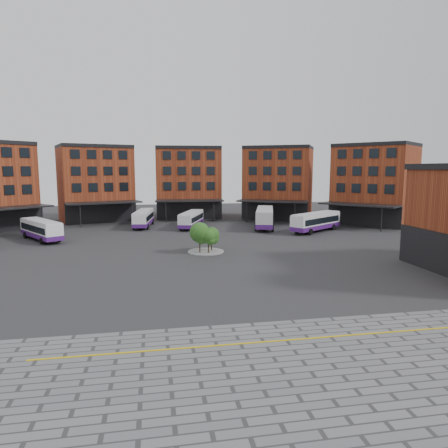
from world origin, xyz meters
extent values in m
plane|color=#28282B|center=(0.00, 0.00, 0.00)|extent=(160.00, 160.00, 0.00)
cube|color=slate|center=(2.00, -22.00, 0.01)|extent=(50.00, 22.00, 0.02)
cube|color=gold|center=(2.00, -14.00, 0.03)|extent=(26.00, 0.15, 0.02)
cube|color=black|center=(-28.20, 33.32, 2.00)|extent=(10.00, 9.07, 4.00)
cube|color=black|center=(-26.63, 31.58, 4.00)|extent=(12.61, 11.97, 0.25)
cylinder|color=black|center=(-22.05, 33.28, 2.00)|extent=(0.20, 0.20, 4.00)
cube|color=brown|center=(-15.30, 46.44, 7.00)|extent=(15.55, 13.69, 14.00)
cube|color=black|center=(-13.72, 41.85, 2.00)|extent=(12.45, 4.71, 4.00)
cube|color=black|center=(-15.30, 46.44, 14.30)|extent=(15.65, 13.97, 0.60)
cube|color=black|center=(-13.66, 41.66, 9.20)|extent=(10.87, 3.87, 8.00)
cube|color=black|center=(-12.96, 39.63, 4.00)|extent=(13.72, 8.39, 0.25)
cylinder|color=black|center=(-16.67, 36.45, 2.00)|extent=(0.20, 0.20, 4.00)
cylinder|color=black|center=(-8.07, 39.41, 2.00)|extent=(0.20, 0.20, 4.00)
cube|color=brown|center=(3.28, 48.89, 7.00)|extent=(13.67, 10.88, 14.00)
cube|color=black|center=(2.94, 44.05, 2.00)|extent=(13.00, 1.41, 4.00)
cube|color=black|center=(3.28, 48.89, 14.30)|extent=(13.69, 11.18, 0.60)
cube|color=black|center=(2.93, 43.85, 9.20)|extent=(11.42, 0.95, 8.00)
cube|color=black|center=(2.78, 41.70, 4.00)|extent=(13.28, 5.30, 0.25)
cylinder|color=black|center=(-1.89, 40.22, 2.00)|extent=(0.20, 0.20, 4.00)
cylinder|color=black|center=(7.19, 39.59, 2.00)|extent=(0.20, 0.20, 4.00)
cube|color=brown|center=(21.34, 43.88, 7.00)|extent=(16.12, 14.81, 14.00)
cube|color=black|center=(19.14, 39.56, 2.00)|extent=(11.81, 6.35, 4.00)
cube|color=black|center=(21.34, 43.88, 14.30)|extent=(16.26, 15.08, 0.60)
cube|color=black|center=(19.04, 39.38, 9.20)|extent=(10.26, 5.33, 8.00)
cube|color=black|center=(18.07, 37.46, 4.00)|extent=(13.58, 9.82, 0.25)
cylinder|color=black|center=(13.20, 37.92, 2.00)|extent=(0.20, 0.20, 4.00)
cylinder|color=black|center=(21.31, 33.79, 2.00)|extent=(0.20, 0.20, 4.00)
cube|color=brown|center=(36.00, 32.21, 7.00)|extent=(16.02, 16.39, 14.00)
cube|color=black|center=(32.29, 29.09, 2.00)|extent=(8.74, 10.28, 4.00)
cube|color=black|center=(36.00, 32.21, 14.30)|extent=(16.25, 16.58, 0.60)
cube|color=black|center=(32.14, 28.96, 9.20)|extent=(7.47, 8.86, 8.00)
cube|color=black|center=(30.49, 27.58, 4.00)|extent=(11.73, 12.79, 0.25)
cylinder|color=black|center=(26.19, 29.91, 2.00)|extent=(0.20, 0.20, 4.00)
cylinder|color=black|center=(32.03, 22.94, 2.00)|extent=(0.20, 0.20, 4.00)
cube|color=black|center=(22.90, -2.00, 2.00)|extent=(0.40, 12.00, 4.00)
cylinder|color=gray|center=(2.00, 12.00, 0.06)|extent=(4.40, 4.40, 0.12)
cylinder|color=#332114|center=(1.20, 11.40, 0.91)|extent=(0.14, 0.14, 1.82)
sphere|color=#1D4818|center=(1.20, 11.40, 2.55)|extent=(2.43, 2.43, 2.43)
sphere|color=#1D4818|center=(1.40, 11.25, 2.00)|extent=(1.70, 1.70, 1.70)
cylinder|color=#332114|center=(2.80, 12.60, 0.71)|extent=(0.14, 0.14, 1.42)
sphere|color=#1D4818|center=(2.80, 12.60, 1.98)|extent=(1.95, 1.95, 1.95)
sphere|color=#1D4818|center=(3.00, 12.45, 1.56)|extent=(1.37, 1.37, 1.37)
cylinder|color=#332114|center=(2.20, 11.00, 0.76)|extent=(0.14, 0.14, 1.52)
sphere|color=#1D4818|center=(2.20, 11.00, 2.13)|extent=(1.72, 1.72, 1.72)
sphere|color=#1D4818|center=(2.40, 10.85, 1.68)|extent=(1.21, 1.21, 1.21)
cube|color=white|center=(-19.94, 24.15, 1.65)|extent=(7.62, 9.77, 2.27)
cube|color=black|center=(-19.94, 24.15, 1.81)|extent=(7.21, 9.13, 0.88)
cube|color=silver|center=(-19.94, 24.15, 2.83)|extent=(7.31, 9.38, 0.11)
cube|color=black|center=(-22.73, 28.31, 1.86)|extent=(1.71, 1.20, 1.02)
cube|color=#4D1A77|center=(-19.94, 24.15, 0.84)|extent=(7.67, 9.83, 0.65)
cylinder|color=black|center=(-22.73, 26.22, 0.46)|extent=(0.75, 0.93, 0.93)
cylinder|color=black|center=(-20.80, 27.51, 0.46)|extent=(0.75, 0.93, 0.93)
cylinder|color=black|center=(-19.09, 20.79, 0.46)|extent=(0.75, 0.93, 0.93)
cylinder|color=black|center=(-17.16, 22.09, 0.46)|extent=(0.75, 0.93, 0.93)
cube|color=white|center=(-5.92, 35.06, 1.65)|extent=(3.58, 10.41, 2.27)
cube|color=black|center=(-5.92, 35.06, 1.81)|extent=(3.54, 9.61, 0.88)
cube|color=silver|center=(-5.92, 35.06, 2.83)|extent=(3.44, 9.99, 0.11)
cube|color=black|center=(-5.29, 40.02, 1.85)|extent=(1.97, 0.37, 1.02)
cube|color=#4D1A77|center=(-5.92, 35.06, 0.83)|extent=(3.62, 10.45, 0.65)
cylinder|color=black|center=(-6.66, 38.45, 0.46)|extent=(0.39, 0.95, 0.93)
cylinder|color=black|center=(-4.36, 38.15, 0.46)|extent=(0.39, 0.95, 0.93)
cylinder|color=black|center=(-7.48, 31.97, 0.46)|extent=(0.39, 0.95, 0.93)
cylinder|color=black|center=(-5.18, 31.68, 0.46)|extent=(0.39, 0.95, 0.93)
cube|color=white|center=(2.20, 32.66, 1.57)|extent=(5.26, 9.93, 2.17)
cube|color=black|center=(2.20, 32.66, 1.73)|extent=(5.06, 9.21, 0.84)
cube|color=silver|center=(2.20, 32.66, 2.70)|extent=(5.05, 9.53, 0.11)
cube|color=black|center=(3.75, 37.17, 1.77)|extent=(1.82, 0.72, 0.97)
cube|color=#4D1A77|center=(2.20, 32.66, 0.80)|extent=(5.31, 9.98, 0.62)
cylinder|color=black|center=(2.16, 35.97, 0.44)|extent=(0.54, 0.92, 0.89)
cylinder|color=black|center=(4.26, 35.25, 0.44)|extent=(0.54, 0.92, 0.89)
cylinder|color=black|center=(0.14, 30.07, 0.44)|extent=(0.54, 0.92, 0.89)
cylinder|color=black|center=(2.23, 29.35, 0.44)|extent=(0.54, 0.92, 0.89)
cube|color=silver|center=(14.58, 30.15, 1.93)|extent=(6.05, 12.24, 2.66)
cube|color=black|center=(14.58, 30.15, 2.12)|extent=(5.83, 11.34, 1.03)
cube|color=silver|center=(14.58, 30.15, 3.32)|extent=(5.81, 11.75, 0.13)
cube|color=black|center=(16.28, 35.78, 2.18)|extent=(2.25, 0.78, 1.20)
cube|color=#4D1A77|center=(14.58, 30.15, 0.98)|extent=(6.10, 12.29, 0.76)
cylinder|color=black|center=(14.39, 34.20, 0.54)|extent=(0.63, 1.14, 1.09)
cylinder|color=black|center=(16.99, 33.42, 0.54)|extent=(0.63, 1.14, 1.09)
cylinder|color=black|center=(12.18, 26.87, 0.54)|extent=(0.63, 1.14, 1.09)
cylinder|color=black|center=(14.78, 26.09, 0.54)|extent=(0.63, 1.14, 1.09)
cube|color=white|center=(21.58, 24.68, 1.76)|extent=(10.33, 8.33, 2.43)
cube|color=black|center=(21.58, 24.68, 1.93)|extent=(9.66, 7.87, 0.94)
cube|color=silver|center=(21.58, 24.68, 3.02)|extent=(9.92, 8.00, 0.12)
cube|color=black|center=(25.94, 27.78, 1.98)|extent=(1.32, 1.79, 1.09)
cube|color=#4D1A77|center=(21.58, 24.68, 0.89)|extent=(10.39, 8.38, 0.69)
cylinder|color=black|center=(23.71, 27.71, 0.50)|extent=(0.98, 0.82, 0.99)
cylinder|color=black|center=(25.14, 25.69, 0.50)|extent=(0.98, 0.82, 0.99)
cylinder|color=black|center=(18.01, 23.68, 0.50)|extent=(0.98, 0.82, 0.99)
cylinder|color=black|center=(19.44, 21.65, 0.50)|extent=(0.98, 0.82, 0.99)
camera|label=1|loc=(-4.17, -35.41, 10.07)|focal=32.00mm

